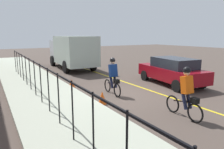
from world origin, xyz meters
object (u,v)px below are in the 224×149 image
Objects in this scene: traffic_cone_far at (102,98)px; cyclist_lead at (113,76)px; traffic_cone_near at (72,83)px; cyclist_follow at (186,93)px; box_truck_background at (72,51)px; patrol_sedan at (172,71)px.

cyclist_lead is at bearing -49.64° from traffic_cone_far.
traffic_cone_near is 0.84× the size of traffic_cone_far.
box_truck_background reaches higher than cyclist_follow.
patrol_sedan is at bearing -113.88° from traffic_cone_near.
box_truck_background is at bearing -13.42° from traffic_cone_far.
cyclist_follow is at bearing -162.98° from traffic_cone_near.
patrol_sedan reaches higher than traffic_cone_far.
cyclist_lead is 1.58m from traffic_cone_far.
cyclist_lead is at bearing -152.99° from traffic_cone_near.
traffic_cone_near is at bearing 161.54° from box_truck_background.
box_truck_background reaches higher than patrol_sedan.
traffic_cone_near is (6.12, 1.87, -0.68)m from cyclist_follow.
cyclist_lead is 4.09m from patrol_sedan.
patrol_sedan is at bearing -85.04° from cyclist_lead.
cyclist_lead is at bearing 97.76° from patrol_sedan.
cyclist_follow is 12.34m from box_truck_background.
patrol_sedan is at bearing -158.54° from box_truck_background.
cyclist_follow is 6.44m from traffic_cone_near.
patrol_sedan is at bearing -79.39° from traffic_cone_far.
cyclist_lead is 1.00× the size of cyclist_follow.
cyclist_follow reaches higher than traffic_cone_near.
traffic_cone_far is at bearing 169.15° from box_truck_background.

